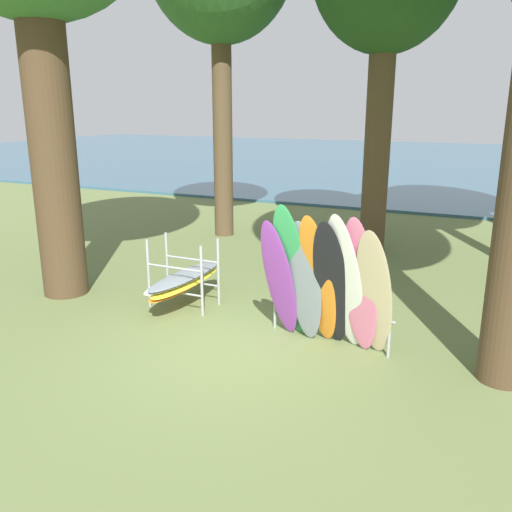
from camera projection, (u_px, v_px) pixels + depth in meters
The scene contains 4 objects.
ground_plane at pixel (224, 348), 8.21m from camera, with size 80.00×80.00×0.00m, color olive.
lake_water at pixel (443, 162), 34.29m from camera, with size 80.00×36.00×0.10m, color #38607A.
leaning_board_pile at pixel (325, 284), 7.89m from camera, with size 2.12×0.95×2.23m.
board_storage_rack at pixel (184, 279), 9.81m from camera, with size 1.15×2.13×1.25m.
Camera 1 is at (3.56, -6.66, 3.55)m, focal length 38.04 mm.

